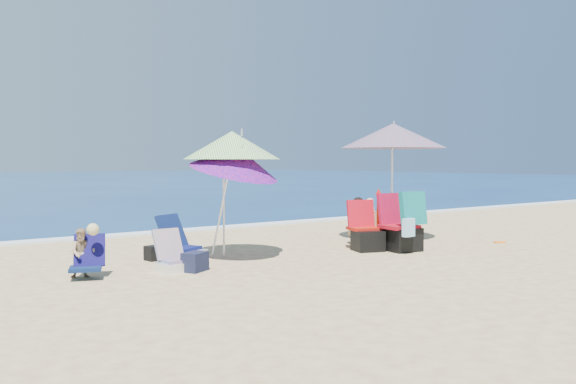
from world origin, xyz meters
TOP-DOWN VIEW (x-y plane):
  - ground at (0.00, 0.00)m, footprint 120.00×120.00m
  - foam at (0.00, 5.10)m, footprint 120.00×0.50m
  - umbrella_turquoise at (2.35, 0.97)m, footprint 2.46×2.46m
  - umbrella_striped at (-1.44, 1.05)m, footprint 2.17×2.17m
  - umbrella_blue at (-1.54, 0.75)m, footprint 1.98×2.02m
  - furled_umbrella at (1.33, 0.33)m, footprint 0.17×0.16m
  - chair_navy at (-2.23, 1.38)m, footprint 0.79×0.87m
  - chair_rainbow at (-2.79, 0.54)m, footprint 0.53×0.58m
  - camp_chair_left at (1.01, 0.33)m, footprint 0.69×0.77m
  - camp_chair_right at (1.49, -0.13)m, footprint 0.70×0.82m
  - person_center at (1.62, 0.98)m, footprint 0.72×0.58m
  - person_left at (-4.04, 0.78)m, footprint 0.62×0.59m
  - bag_navy_a at (-2.53, 0.32)m, footprint 0.45×0.41m
  - bag_black_a at (-2.59, 1.62)m, footprint 0.37×0.30m
  - bag_navy_b at (2.05, 1.38)m, footprint 0.51×0.43m
  - orange_item at (3.89, -0.53)m, footprint 0.25×0.17m

SIDE VIEW (x-z plane):
  - ground at x=0.00m, z-range 0.00..0.00m
  - orange_item at x=3.89m, z-range 0.00..0.03m
  - foam at x=0.00m, z-range 0.00..0.04m
  - bag_black_a at x=-2.59m, z-range 0.00..0.25m
  - bag_navy_a at x=-2.53m, z-range 0.00..0.29m
  - bag_navy_b at x=2.05m, z-range 0.00..0.33m
  - chair_rainbow at x=-2.79m, z-range -0.15..0.48m
  - chair_navy at x=-2.23m, z-range -0.18..0.58m
  - camp_chair_left at x=1.01m, z-range -0.19..0.74m
  - person_left at x=-4.04m, z-range -0.04..0.75m
  - camp_chair_right at x=1.49m, z-range -0.16..0.96m
  - person_center at x=1.62m, z-range -0.01..0.92m
  - furled_umbrella at x=1.33m, z-range 0.06..1.21m
  - umbrella_blue at x=-1.54m, z-range 0.65..2.70m
  - umbrella_striped at x=-1.44m, z-range 0.82..3.03m
  - umbrella_turquoise at x=2.35m, z-range 0.94..3.42m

